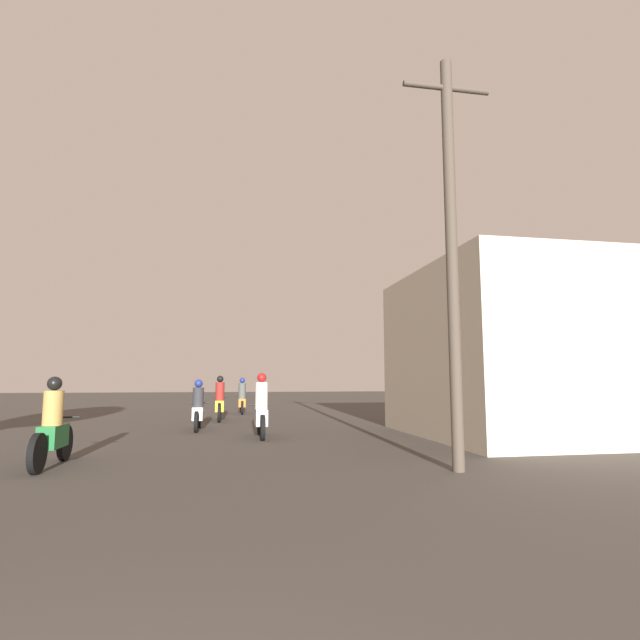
% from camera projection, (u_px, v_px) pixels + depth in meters
% --- Properties ---
extents(motorcycle_green, '(0.60, 2.01, 1.53)m').
position_uv_depth(motorcycle_green, '(53.00, 430.00, 8.54)').
color(motorcycle_green, black).
rests_on(motorcycle_green, ground_plane).
extents(motorcycle_silver, '(0.60, 1.91, 1.65)m').
position_uv_depth(motorcycle_silver, '(261.00, 412.00, 12.84)').
color(motorcycle_silver, black).
rests_on(motorcycle_silver, ground_plane).
extents(motorcycle_white, '(0.60, 2.01, 1.48)m').
position_uv_depth(motorcycle_white, '(198.00, 410.00, 14.72)').
color(motorcycle_white, black).
rests_on(motorcycle_white, ground_plane).
extents(motorcycle_yellow, '(0.60, 2.10, 1.62)m').
position_uv_depth(motorcycle_yellow, '(220.00, 403.00, 18.04)').
color(motorcycle_yellow, black).
rests_on(motorcycle_yellow, ground_plane).
extents(motorcycle_orange, '(0.60, 1.90, 1.56)m').
position_uv_depth(motorcycle_orange, '(242.00, 399.00, 21.86)').
color(motorcycle_orange, black).
rests_on(motorcycle_orange, ground_plane).
extents(building_right_near, '(5.78, 6.36, 4.38)m').
position_uv_depth(building_right_near, '(523.00, 353.00, 13.41)').
color(building_right_near, beige).
rests_on(building_right_near, ground_plane).
extents(utility_pole_near, '(1.60, 0.20, 7.12)m').
position_uv_depth(utility_pole_near, '(452.00, 247.00, 8.50)').
color(utility_pole_near, '#4C4238').
rests_on(utility_pole_near, ground_plane).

